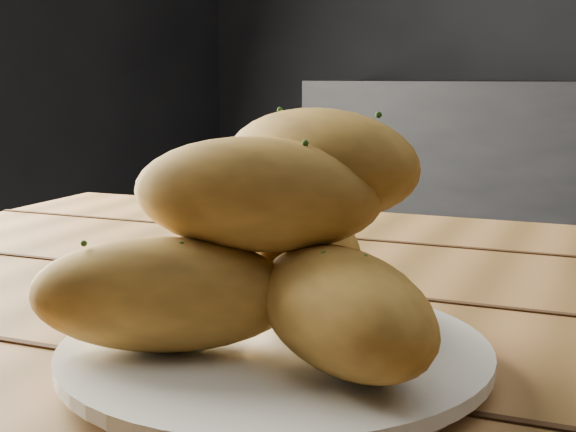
# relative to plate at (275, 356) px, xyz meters

# --- Properties ---
(plate) EXTENTS (0.25, 0.25, 0.02)m
(plate) POSITION_rel_plate_xyz_m (0.00, 0.00, 0.00)
(plate) COLOR white
(plate) RESTS_ON table
(bread_rolls) EXTENTS (0.26, 0.22, 0.14)m
(bread_rolls) POSITION_rel_plate_xyz_m (-0.00, 0.00, 0.07)
(bread_rolls) COLOR gold
(bread_rolls) RESTS_ON plate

